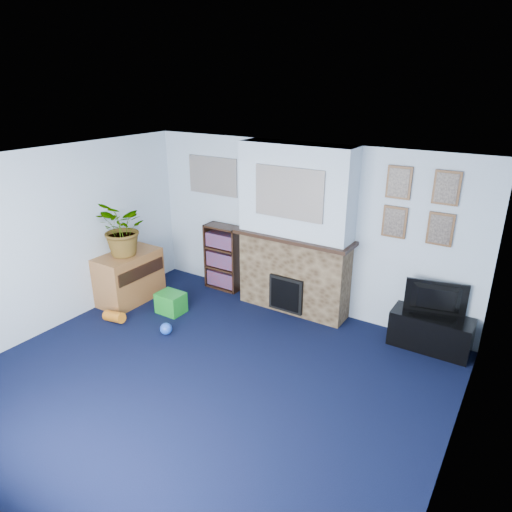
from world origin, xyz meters
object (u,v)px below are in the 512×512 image
Objects in this scene: television at (436,300)px; bookshelf at (224,259)px; tv_stand at (430,332)px; sideboard at (129,279)px.

television is 0.70× the size of bookshelf.
tv_stand is 0.92× the size of bookshelf.
tv_stand is 1.00× the size of sideboard.
bookshelf is at bearing -13.53° from television.
bookshelf reaches higher than television.
sideboard is (-4.19, -1.05, 0.12)m from tv_stand.
bookshelf is at bearing 49.97° from sideboard.
tv_stand is at bearing -1.35° from bookshelf.
tv_stand is 0.44m from television.
tv_stand is at bearing 14.09° from sideboard.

